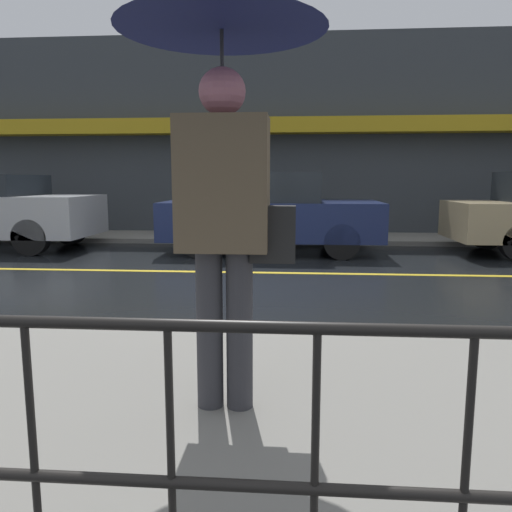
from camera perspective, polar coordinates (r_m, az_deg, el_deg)
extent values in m
plane|color=black|center=(7.44, -4.68, -1.84)|extent=(80.00, 80.00, 0.00)
cube|color=gray|center=(3.09, -19.20, -16.84)|extent=(28.00, 2.96, 0.10)
cube|color=gray|center=(11.43, -1.43, 2.14)|extent=(28.00, 1.77, 0.10)
cube|color=gold|center=(7.44, -4.68, -1.81)|extent=(25.20, 0.12, 0.01)
cube|color=#383D42|center=(12.42, -0.97, 13.41)|extent=(28.00, 0.30, 4.75)
cube|color=#B79319|center=(12.02, -1.17, 14.64)|extent=(16.80, 0.55, 0.35)
cylinder|color=black|center=(1.73, -24.02, -20.72)|extent=(0.02, 0.02, 0.86)
cylinder|color=black|center=(1.59, -9.65, -22.82)|extent=(0.02, 0.02, 0.86)
cylinder|color=black|center=(1.55, 6.73, -23.61)|extent=(0.02, 0.02, 0.86)
cylinder|color=black|center=(1.62, 22.75, -22.72)|extent=(0.02, 0.02, 0.86)
cylinder|color=#333338|center=(2.79, -5.31, -8.35)|extent=(0.15, 0.15, 0.88)
cylinder|color=#333338|center=(2.77, -1.89, -8.46)|extent=(0.15, 0.15, 0.88)
cube|color=brown|center=(2.66, -3.78, 8.15)|extent=(0.48, 0.29, 0.70)
sphere|color=#AE6876|center=(2.69, -3.88, 18.24)|extent=(0.24, 0.24, 0.24)
cylinder|color=#262628|center=(2.68, -3.86, 16.45)|extent=(0.02, 0.02, 0.77)
cone|color=#191E4C|center=(2.79, -3.98, 26.82)|extent=(1.08, 1.08, 0.24)
cube|color=black|center=(2.65, 1.94, 2.52)|extent=(0.24, 0.12, 0.30)
cylinder|color=black|center=(11.29, -20.44, 2.94)|extent=(0.66, 0.22, 0.66)
cylinder|color=black|center=(9.87, -24.31, 1.96)|extent=(0.66, 0.22, 0.66)
cube|color=#19234C|center=(9.43, 1.79, 4.17)|extent=(4.01, 1.86, 0.69)
cube|color=#1E2328|center=(9.41, 0.82, 7.88)|extent=(2.09, 1.71, 0.53)
cylinder|color=black|center=(10.29, 8.94, 2.77)|extent=(0.62, 0.22, 0.62)
cylinder|color=black|center=(8.67, 9.75, 1.65)|extent=(0.62, 0.22, 0.62)
cylinder|color=black|center=(10.40, -4.87, 2.90)|extent=(0.62, 0.22, 0.62)
cylinder|color=black|center=(8.80, -6.59, 1.82)|extent=(0.62, 0.22, 0.62)
cylinder|color=black|center=(10.87, 24.82, 2.44)|extent=(0.65, 0.22, 0.65)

